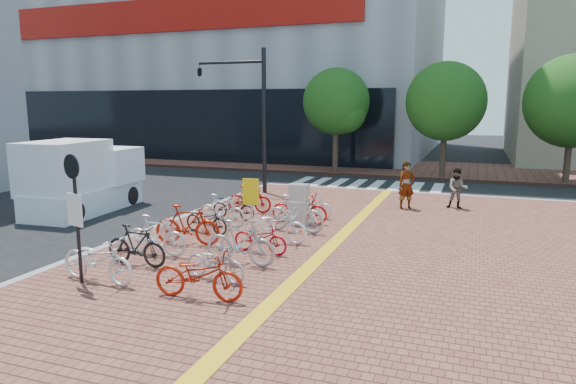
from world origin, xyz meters
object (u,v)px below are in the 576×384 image
at_px(bike_4, 206,220).
at_px(bike_9, 215,262).
at_px(bike_12, 275,225).
at_px(bike_2, 156,235).
at_px(bike_14, 299,208).
at_px(bike_0, 98,259).
at_px(bike_3, 187,225).
at_px(bike_11, 260,238).
at_px(notice_sign, 75,203).
at_px(bike_8, 199,275).
at_px(yellow_sign, 251,197).
at_px(pedestrian_a, 407,185).
at_px(bike_10, 240,243).
at_px(utility_box, 299,204).
at_px(bike_1, 136,246).
at_px(bike_5, 222,210).
at_px(bike_7, 250,199).
at_px(bike_15, 311,205).
at_px(bike_13, 295,214).
at_px(bike_6, 233,207).
at_px(pedestrian_b, 457,189).
at_px(traffic_light_pole, 234,94).
at_px(box_truck, 82,178).

relative_size(bike_4, bike_9, 1.00).
bearing_deg(bike_9, bike_12, 8.02).
relative_size(bike_2, bike_14, 0.93).
relative_size(bike_0, bike_3, 1.05).
distance_m(bike_2, bike_11, 2.74).
bearing_deg(notice_sign, bike_8, 1.69).
bearing_deg(notice_sign, yellow_sign, 67.41).
relative_size(bike_8, notice_sign, 0.67).
bearing_deg(notice_sign, bike_9, 23.49).
height_order(bike_14, pedestrian_a, pedestrian_a).
relative_size(bike_8, bike_10, 1.04).
bearing_deg(utility_box, bike_11, -88.26).
bearing_deg(pedestrian_a, bike_1, -150.33).
bearing_deg(bike_14, bike_9, 178.52).
bearing_deg(notice_sign, pedestrian_a, 62.12).
xyz_separation_m(bike_0, bike_4, (0.11, 4.72, -0.10)).
xyz_separation_m(bike_8, bike_9, (-0.21, 1.11, -0.09)).
relative_size(bike_5, bike_12, 0.91).
relative_size(bike_7, bike_12, 0.86).
bearing_deg(bike_14, pedestrian_a, -41.21).
height_order(bike_1, bike_15, bike_1).
distance_m(bike_7, bike_8, 8.44).
bearing_deg(bike_13, notice_sign, 157.06).
bearing_deg(bike_0, bike_10, -42.81).
height_order(bike_0, bike_6, bike_0).
bearing_deg(bike_2, pedestrian_a, -34.53).
xyz_separation_m(bike_14, notice_sign, (-2.72, -7.16, 1.32)).
distance_m(bike_8, bike_13, 5.90).
bearing_deg(bike_8, bike_11, -2.99).
bearing_deg(pedestrian_b, traffic_light_pole, 174.41).
bearing_deg(bike_13, bike_0, 159.11).
bearing_deg(bike_2, bike_13, -38.07).
relative_size(bike_10, bike_15, 1.15).
relative_size(utility_box, notice_sign, 0.46).
relative_size(bike_13, traffic_light_pole, 0.31).
distance_m(bike_8, pedestrian_b, 12.31).
height_order(bike_15, yellow_sign, yellow_sign).
distance_m(bike_2, bike_6, 4.50).
bearing_deg(bike_7, bike_2, 176.75).
bearing_deg(bike_0, bike_5, 3.26).
height_order(bike_4, pedestrian_b, pedestrian_b).
bearing_deg(bike_11, bike_7, 34.36).
relative_size(bike_0, bike_2, 1.12).
bearing_deg(bike_8, yellow_sign, 6.57).
height_order(bike_1, box_truck, box_truck).
xyz_separation_m(bike_2, box_truck, (-6.18, 4.25, 0.61)).
xyz_separation_m(bike_0, traffic_light_pole, (-2.48, 12.07, 3.83)).
distance_m(bike_10, utility_box, 4.61).
relative_size(bike_10, box_truck, 0.38).
height_order(bike_7, utility_box, utility_box).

